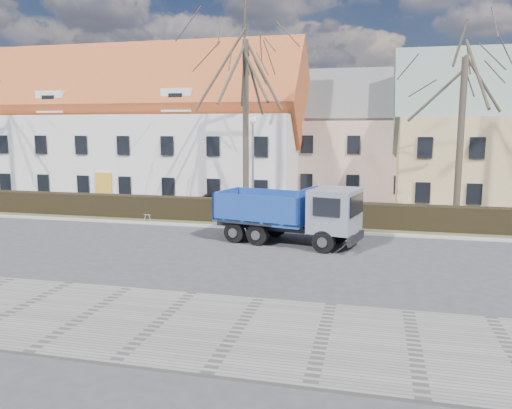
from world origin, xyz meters
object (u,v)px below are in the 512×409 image
(dump_truck, at_px, (282,213))
(cart_frame, at_px, (145,218))
(streetlight, at_px, (253,169))
(parked_car_a, at_px, (219,201))

(dump_truck, bearing_deg, cart_frame, 174.03)
(dump_truck, relative_size, streetlight, 1.15)
(cart_frame, xyz_separation_m, parked_car_a, (2.71, 5.16, 0.30))
(dump_truck, distance_m, streetlight, 5.94)
(cart_frame, height_order, parked_car_a, parked_car_a)
(dump_truck, height_order, parked_car_a, dump_truck)
(streetlight, height_order, parked_car_a, streetlight)
(streetlight, height_order, cart_frame, streetlight)
(dump_truck, xyz_separation_m, cart_frame, (-8.39, 2.88, -1.10))
(parked_car_a, bearing_deg, cart_frame, 139.43)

